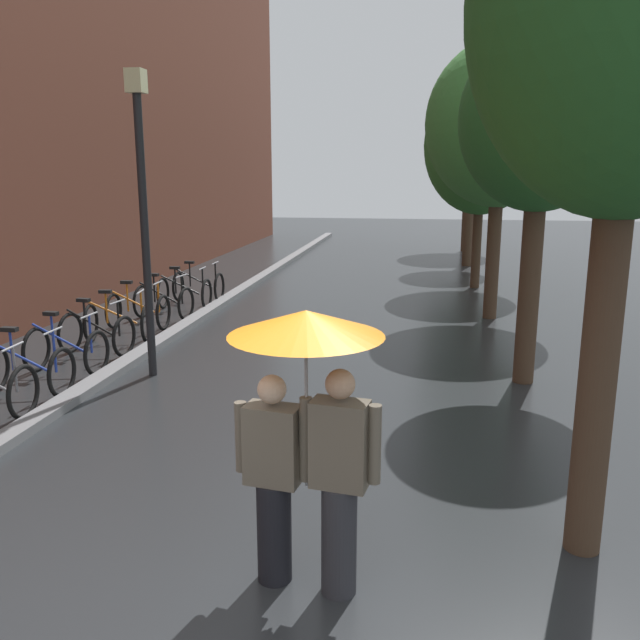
# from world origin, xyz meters

# --- Properties ---
(ground_plane) EXTENTS (80.00, 80.00, 0.00)m
(ground_plane) POSITION_xyz_m (0.00, 0.00, 0.00)
(ground_plane) COLOR #26282B
(kerb_strip) EXTENTS (0.30, 36.00, 0.12)m
(kerb_strip) POSITION_xyz_m (-3.20, 10.00, 0.06)
(kerb_strip) COLOR slate
(kerb_strip) RESTS_ON ground
(street_tree_0) EXTENTS (2.29, 2.29, 5.65)m
(street_tree_0) POSITION_xyz_m (2.78, 1.54, 4.12)
(street_tree_0) COLOR #473323
(street_tree_0) RESTS_ON ground
(street_tree_1) EXTENTS (2.22, 2.22, 4.98)m
(street_tree_1) POSITION_xyz_m (2.91, 5.99, 3.68)
(street_tree_1) COLOR #473323
(street_tree_1) RESTS_ON ground
(street_tree_2) EXTENTS (2.98, 2.98, 5.60)m
(street_tree_2) POSITION_xyz_m (2.82, 10.34, 3.93)
(street_tree_2) COLOR #473323
(street_tree_2) RESTS_ON ground
(street_tree_3) EXTENTS (2.92, 2.92, 5.44)m
(street_tree_3) POSITION_xyz_m (2.76, 14.08, 3.67)
(street_tree_3) COLOR #473323
(street_tree_3) RESTS_ON ground
(street_tree_4) EXTENTS (2.46, 2.46, 5.71)m
(street_tree_4) POSITION_xyz_m (2.79, 18.32, 4.21)
(street_tree_4) COLOR #473323
(street_tree_4) RESTS_ON ground
(street_tree_5) EXTENTS (3.13, 3.13, 6.11)m
(street_tree_5) POSITION_xyz_m (2.89, 22.43, 4.19)
(street_tree_5) COLOR #473323
(street_tree_5) RESTS_ON ground
(parked_bicycle_1) EXTENTS (1.09, 0.71, 0.96)m
(parked_bicycle_1) POSITION_xyz_m (-3.92, 4.30, 0.38)
(parked_bicycle_1) COLOR black
(parked_bicycle_1) RESTS_ON ground
(parked_bicycle_2) EXTENTS (1.11, 0.75, 0.96)m
(parked_bicycle_2) POSITION_xyz_m (-3.93, 5.31, 0.38)
(parked_bicycle_2) COLOR black
(parked_bicycle_2) RESTS_ON ground
(parked_bicycle_3) EXTENTS (1.14, 0.79, 0.96)m
(parked_bicycle_3) POSITION_xyz_m (-3.98, 6.36, 0.38)
(parked_bicycle_3) COLOR black
(parked_bicycle_3) RESTS_ON ground
(parked_bicycle_4) EXTENTS (1.17, 0.85, 0.96)m
(parked_bicycle_4) POSITION_xyz_m (-4.00, 7.21, 0.38)
(parked_bicycle_4) COLOR black
(parked_bicycle_4) RESTS_ON ground
(parked_bicycle_5) EXTENTS (1.10, 0.72, 0.96)m
(parked_bicycle_5) POSITION_xyz_m (-4.07, 8.21, 0.38)
(parked_bicycle_5) COLOR black
(parked_bicycle_5) RESTS_ON ground
(parked_bicycle_6) EXTENTS (1.15, 0.81, 0.96)m
(parked_bicycle_6) POSITION_xyz_m (-3.93, 9.15, 0.38)
(parked_bicycle_6) COLOR black
(parked_bicycle_6) RESTS_ON ground
(parked_bicycle_7) EXTENTS (1.10, 0.73, 0.96)m
(parked_bicycle_7) POSITION_xyz_m (-3.87, 10.20, 0.38)
(parked_bicycle_7) COLOR black
(parked_bicycle_7) RESTS_ON ground
(parked_bicycle_8) EXTENTS (1.08, 0.70, 0.96)m
(parked_bicycle_8) POSITION_xyz_m (-3.87, 11.12, 0.38)
(parked_bicycle_8) COLOR black
(parked_bicycle_8) RESTS_ON ground
(couple_under_umbrella) EXTENTS (1.09, 1.09, 2.10)m
(couple_under_umbrella) POSITION_xyz_m (0.63, 0.71, 1.38)
(couple_under_umbrella) COLOR black
(couple_under_umbrella) RESTS_ON ground
(street_lamp_post) EXTENTS (0.24, 0.24, 4.40)m
(street_lamp_post) POSITION_xyz_m (-2.60, 5.43, 2.57)
(street_lamp_post) COLOR black
(street_lamp_post) RESTS_ON ground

